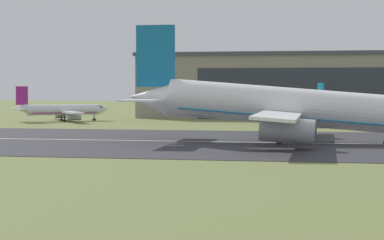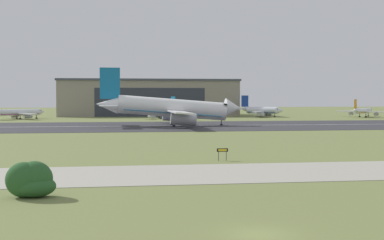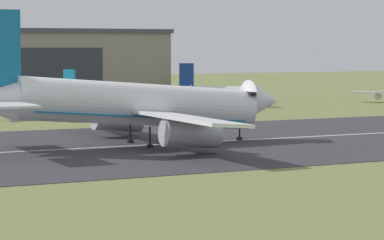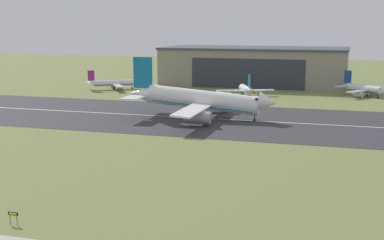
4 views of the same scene
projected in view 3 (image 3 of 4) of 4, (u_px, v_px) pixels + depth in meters
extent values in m
cube|color=#333338|center=(81.00, 149.00, 113.67)|extent=(431.12, 52.94, 0.06)
cube|color=silver|center=(81.00, 148.00, 113.67)|extent=(388.01, 0.70, 0.01)
cylinder|color=white|center=(139.00, 104.00, 116.78)|extent=(32.55, 5.67, 7.80)
cone|color=white|center=(263.00, 100.00, 124.96)|extent=(5.28, 5.42, 5.73)
cube|color=black|center=(246.00, 93.00, 123.70)|extent=(1.17, 4.58, 0.52)
cube|color=#146B9E|center=(139.00, 116.00, 116.90)|extent=(28.95, 5.36, 2.39)
cube|color=white|center=(189.00, 119.00, 105.14)|extent=(5.43, 21.54, 0.79)
cylinder|color=#A8A8B2|center=(191.00, 133.00, 107.29)|extent=(7.25, 3.40, 3.85)
cube|color=white|center=(106.00, 105.00, 129.14)|extent=(5.43, 21.54, 0.79)
cylinder|color=#A8A8B2|center=(117.00, 119.00, 128.22)|extent=(7.25, 3.40, 3.85)
cube|color=white|center=(9.00, 105.00, 102.35)|extent=(5.19, 8.27, 0.24)
cylinder|color=black|center=(240.00, 131.00, 123.69)|extent=(0.24, 0.24, 2.70)
cylinder|color=black|center=(239.00, 139.00, 123.78)|extent=(0.84, 0.84, 0.44)
cylinder|color=black|center=(150.00, 138.00, 114.29)|extent=(0.24, 0.24, 2.70)
cylinder|color=black|center=(150.00, 146.00, 114.38)|extent=(0.84, 0.84, 0.44)
cylinder|color=black|center=(130.00, 133.00, 120.05)|extent=(0.24, 0.24, 2.70)
cylinder|color=black|center=(130.00, 142.00, 120.14)|extent=(0.84, 0.84, 0.44)
cylinder|color=white|center=(44.00, 103.00, 162.81)|extent=(7.03, 11.84, 2.75)
cone|color=white|center=(20.00, 101.00, 167.49)|extent=(3.50, 3.35, 2.75)
cone|color=white|center=(72.00, 102.00, 157.82)|extent=(3.56, 4.01, 2.48)
cube|color=black|center=(24.00, 98.00, 166.55)|extent=(2.58, 1.92, 0.44)
cube|color=#146B9E|center=(44.00, 107.00, 162.87)|extent=(6.46, 10.71, 0.20)
cube|color=white|center=(69.00, 104.00, 167.55)|extent=(9.52, 5.57, 0.40)
cylinder|color=#A8A8B2|center=(65.00, 110.00, 167.36)|extent=(2.95, 3.96, 1.71)
cube|color=white|center=(16.00, 107.00, 158.46)|extent=(9.52, 5.57, 0.40)
cylinder|color=#A8A8B2|center=(18.00, 113.00, 159.39)|extent=(2.95, 3.96, 1.71)
cube|color=#146B9E|center=(70.00, 83.00, 157.88)|extent=(1.41, 2.87, 4.68)
cube|color=white|center=(86.00, 101.00, 160.49)|extent=(4.90, 4.04, 0.24)
cube|color=white|center=(56.00, 103.00, 155.29)|extent=(4.90, 4.04, 0.24)
cylinder|color=black|center=(28.00, 113.00, 166.05)|extent=(0.24, 0.24, 1.35)
cylinder|color=black|center=(28.00, 115.00, 166.08)|extent=(0.84, 0.84, 0.44)
cylinder|color=black|center=(52.00, 114.00, 164.04)|extent=(0.24, 0.24, 1.35)
cylinder|color=black|center=(52.00, 116.00, 164.07)|extent=(0.84, 0.84, 0.44)
cylinder|color=black|center=(38.00, 115.00, 161.57)|extent=(0.24, 0.24, 1.35)
cylinder|color=black|center=(38.00, 117.00, 161.61)|extent=(0.84, 0.84, 0.44)
cube|color=silver|center=(374.00, 92.00, 207.23)|extent=(9.17, 8.93, 0.40)
cylinder|color=#A8A8B2|center=(378.00, 96.00, 207.56)|extent=(3.00, 3.05, 1.38)
cylinder|color=silver|center=(223.00, 93.00, 192.44)|extent=(12.62, 10.15, 2.86)
cone|color=silver|center=(261.00, 93.00, 191.09)|extent=(3.76, 3.83, 2.86)
cone|color=silver|center=(184.00, 90.00, 193.82)|extent=(4.29, 4.09, 2.58)
cube|color=black|center=(254.00, 91.00, 191.28)|extent=(2.31, 2.62, 0.44)
cube|color=navy|center=(223.00, 97.00, 192.51)|extent=(11.44, 9.25, 0.20)
cube|color=silver|center=(221.00, 97.00, 186.67)|extent=(7.06, 8.58, 0.40)
cylinder|color=#A8A8B2|center=(223.00, 102.00, 187.38)|extent=(4.06, 3.61, 1.77)
cube|color=silver|center=(228.00, 94.00, 198.20)|extent=(7.06, 8.58, 0.40)
cylinder|color=#A8A8B2|center=(230.00, 99.00, 197.52)|extent=(4.06, 3.61, 1.77)
cube|color=navy|center=(186.00, 75.00, 193.46)|extent=(2.70, 2.04, 4.86)
cube|color=silver|center=(182.00, 92.00, 190.25)|extent=(4.76, 5.15, 0.24)
cube|color=silver|center=(188.00, 90.00, 197.37)|extent=(4.76, 5.15, 0.24)
cylinder|color=black|center=(249.00, 104.00, 191.69)|extent=(0.24, 0.24, 1.47)
cylinder|color=black|center=(249.00, 106.00, 191.73)|extent=(0.84, 0.84, 0.44)
cylinder|color=black|center=(221.00, 104.00, 190.97)|extent=(0.24, 0.24, 1.47)
cylinder|color=black|center=(221.00, 106.00, 191.01)|extent=(0.84, 0.84, 0.44)
cylinder|color=black|center=(223.00, 103.00, 194.34)|extent=(0.24, 0.24, 1.47)
cylinder|color=black|center=(223.00, 105.00, 194.39)|extent=(0.84, 0.84, 0.44)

